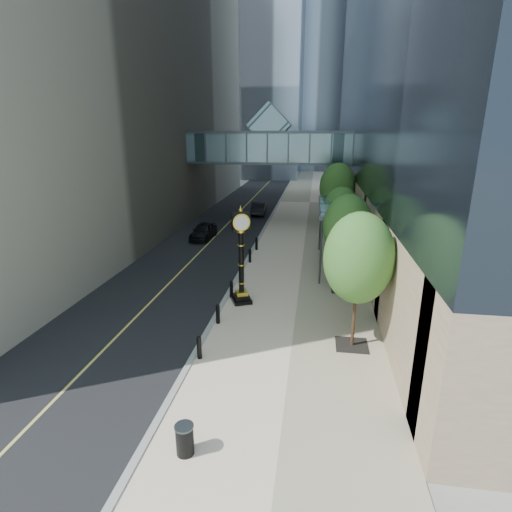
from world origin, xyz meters
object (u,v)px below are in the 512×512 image
Objects in this scene: street_clock at (241,263)px; pedestrian at (353,269)px; trash_bin at (185,440)px; car_near at (204,231)px; car_far at (259,208)px.

pedestrian is (6.24, 3.90, -1.37)m from street_clock.
street_clock is at bearing 7.43° from pedestrian.
street_clock is 5.78× the size of trash_bin.
trash_bin is 24.62m from car_near.
car_near is (-5.79, 13.02, -1.60)m from street_clock.
car_near is 0.94× the size of car_far.
car_far is (-2.86, 35.30, 0.22)m from trash_bin.
street_clock reaches higher than trash_bin.
car_far reaches higher than car_near.
car_near is at bearing 70.82° from car_far.
car_far is at bearing 71.88° from street_clock.
trash_bin is (0.34, -10.83, -1.81)m from street_clock.
street_clock reaches higher than pedestrian.
trash_bin is at bearing -73.50° from car_near.
car_far is at bearing 76.18° from car_near.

